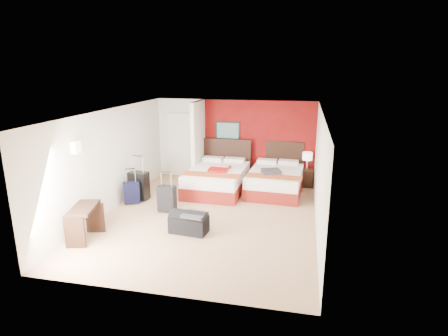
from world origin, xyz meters
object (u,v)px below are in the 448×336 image
(suitcase_charcoal, at_px, (167,200))
(duffel_bag, at_px, (189,224))
(red_suitcase_open, at_px, (220,168))
(bed_left, at_px, (217,180))
(desk, at_px, (85,223))
(table_lamp, at_px, (307,161))
(bed_right, at_px, (275,182))
(suitcase_navy, at_px, (132,194))
(suitcase_black, at_px, (139,186))
(nightstand, at_px, (306,178))

(suitcase_charcoal, distance_m, duffel_bag, 1.36)
(red_suitcase_open, relative_size, duffel_bag, 0.88)
(bed_left, distance_m, desk, 4.12)
(duffel_bag, xyz_separation_m, desk, (-1.98, -0.79, 0.16))
(bed_left, height_order, table_lamp, table_lamp)
(red_suitcase_open, relative_size, desk, 0.80)
(bed_right, distance_m, desk, 5.28)
(suitcase_navy, relative_size, desk, 0.63)
(bed_right, xyz_separation_m, desk, (-3.58, -3.89, 0.05))
(bed_right, distance_m, suitcase_black, 3.79)
(suitcase_black, distance_m, suitcase_navy, 0.35)
(duffel_bag, bearing_deg, suitcase_black, 145.14)
(bed_left, distance_m, suitcase_charcoal, 2.00)
(bed_right, height_order, table_lamp, table_lamp)
(red_suitcase_open, bearing_deg, suitcase_charcoal, -114.70)
(bed_right, bearing_deg, nightstand, 43.95)
(duffel_bag, bearing_deg, red_suitcase_open, 95.30)
(red_suitcase_open, height_order, desk, red_suitcase_open)
(bed_right, distance_m, duffel_bag, 3.48)
(suitcase_black, relative_size, suitcase_charcoal, 1.18)
(bed_left, height_order, desk, desk)
(nightstand, bearing_deg, suitcase_black, -157.20)
(nightstand, xyz_separation_m, duffel_bag, (-2.47, -3.84, -0.06))
(red_suitcase_open, height_order, duffel_bag, red_suitcase_open)
(suitcase_navy, relative_size, duffel_bag, 0.69)
(nightstand, distance_m, desk, 6.42)
(bed_left, height_order, duffel_bag, bed_left)
(suitcase_black, distance_m, suitcase_charcoal, 1.23)
(suitcase_charcoal, bearing_deg, table_lamp, 41.53)
(bed_right, height_order, duffel_bag, bed_right)
(red_suitcase_open, relative_size, suitcase_navy, 1.28)
(bed_left, relative_size, suitcase_black, 2.98)
(bed_left, relative_size, suitcase_navy, 3.99)
(suitcase_charcoal, relative_size, duffel_bag, 0.78)
(red_suitcase_open, height_order, suitcase_black, red_suitcase_open)
(bed_right, xyz_separation_m, suitcase_navy, (-3.59, -1.73, -0.04))
(bed_left, distance_m, suitcase_black, 2.20)
(suitcase_black, bearing_deg, bed_right, 29.78)
(red_suitcase_open, bearing_deg, desk, -115.78)
(nightstand, height_order, duffel_bag, nightstand)
(nightstand, bearing_deg, bed_left, -161.67)
(red_suitcase_open, distance_m, table_lamp, 2.65)
(bed_left, bearing_deg, bed_right, 10.85)
(bed_left, distance_m, nightstand, 2.70)
(bed_right, xyz_separation_m, suitcase_black, (-3.52, -1.40, 0.06))
(nightstand, height_order, suitcase_navy, suitcase_navy)
(suitcase_charcoal, bearing_deg, suitcase_navy, 164.89)
(bed_right, bearing_deg, desk, -129.16)
(suitcase_charcoal, bearing_deg, desk, -119.26)
(bed_right, height_order, suitcase_navy, bed_right)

